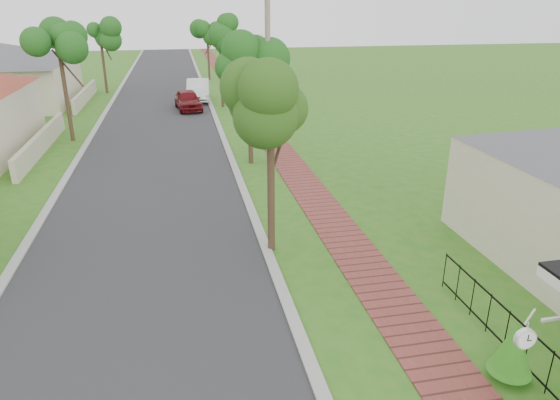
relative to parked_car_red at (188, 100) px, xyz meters
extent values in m
cube|color=#28282B|center=(-2.00, -9.36, -0.68)|extent=(7.00, 120.00, 0.02)
cube|color=#9E9E99|center=(1.65, -9.36, -0.68)|extent=(0.30, 120.00, 0.10)
cube|color=#9E9E99|center=(-5.65, -9.36, -0.68)|extent=(0.30, 120.00, 0.10)
cube|color=brown|center=(4.25, -9.36, -0.68)|extent=(1.50, 120.00, 0.03)
cube|color=black|center=(5.90, -29.36, 0.27)|extent=(0.03, 8.00, 0.03)
cube|color=black|center=(5.90, -29.36, -0.53)|extent=(0.03, 8.00, 0.03)
cylinder|color=black|center=(5.90, -29.36, -0.18)|extent=(0.02, 0.02, 1.00)
cylinder|color=black|center=(5.90, -28.69, -0.18)|extent=(0.02, 0.02, 1.00)
cylinder|color=black|center=(5.90, -28.02, -0.18)|extent=(0.02, 0.02, 1.00)
cylinder|color=black|center=(5.90, -27.36, -0.18)|extent=(0.02, 0.02, 1.00)
cylinder|color=black|center=(5.90, -26.69, -0.18)|extent=(0.02, 0.02, 1.00)
cylinder|color=black|center=(5.90, -26.02, -0.18)|extent=(0.02, 0.02, 1.00)
cylinder|color=black|center=(5.90, -25.36, -0.18)|extent=(0.02, 0.02, 1.00)
cylinder|color=#382619|center=(2.50, -13.36, 1.59)|extent=(0.22, 0.22, 4.55)
sphere|color=#154F15|center=(2.50, -13.36, 4.00)|extent=(1.70, 1.70, 1.70)
cylinder|color=#382619|center=(2.50, 0.64, 1.77)|extent=(0.22, 0.22, 4.90)
sphere|color=#154F15|center=(2.50, 0.64, 4.36)|extent=(1.70, 1.70, 1.70)
cylinder|color=#382619|center=(2.50, 14.64, 1.42)|extent=(0.22, 0.22, 4.20)
sphere|color=#154F15|center=(2.50, 14.64, 3.64)|extent=(1.70, 1.70, 1.70)
cylinder|color=#382619|center=(-6.50, -7.36, 1.77)|extent=(0.22, 0.22, 4.90)
sphere|color=#154F15|center=(-6.50, -7.36, 4.36)|extent=(1.70, 1.70, 1.70)
cylinder|color=#382619|center=(-6.50, 8.64, 1.59)|extent=(0.22, 0.22, 4.55)
sphere|color=#154F15|center=(-6.50, 8.64, 4.00)|extent=(1.70, 1.70, 1.70)
sphere|color=#1C7116|center=(5.45, -28.83, -0.40)|extent=(0.67, 0.67, 0.67)
cone|color=#1C7116|center=(5.45, -28.83, 0.12)|extent=(0.76, 0.76, 1.04)
cube|color=#BFB299|center=(-7.60, -9.36, -0.18)|extent=(0.25, 10.00, 1.00)
cube|color=#BFB299|center=(-7.60, 4.64, -0.18)|extent=(0.25, 10.00, 1.00)
imported|color=#610E13|center=(0.00, 0.00, 0.00)|extent=(2.06, 4.16, 1.37)
imported|color=white|center=(0.89, 3.58, 0.11)|extent=(1.98, 4.88, 1.58)
cylinder|color=#382619|center=(1.81, -22.36, 1.47)|extent=(0.22, 0.22, 4.30)
sphere|color=#2F5919|center=(1.81, -22.36, 3.74)|extent=(2.14, 2.14, 2.14)
cylinder|color=gray|center=(3.30, -13.67, 3.91)|extent=(0.24, 0.24, 9.19)
cube|color=silver|center=(5.20, -29.96, 1.56)|extent=(0.62, 0.05, 0.05)
cylinder|color=silver|center=(4.65, -29.96, 1.41)|extent=(0.02, 0.02, 0.27)
cylinder|color=silver|center=(4.65, -29.96, 1.24)|extent=(0.37, 0.10, 0.37)
cylinder|color=white|center=(4.65, -30.01, 1.24)|extent=(0.32, 0.01, 0.32)
cylinder|color=white|center=(4.65, -29.90, 1.24)|extent=(0.32, 0.01, 0.32)
cube|color=black|center=(4.65, -30.02, 1.29)|extent=(0.01, 0.01, 0.12)
cube|color=black|center=(4.69, -30.02, 1.24)|extent=(0.08, 0.01, 0.02)
camera|label=1|loc=(-0.65, -35.80, 6.37)|focal=32.00mm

